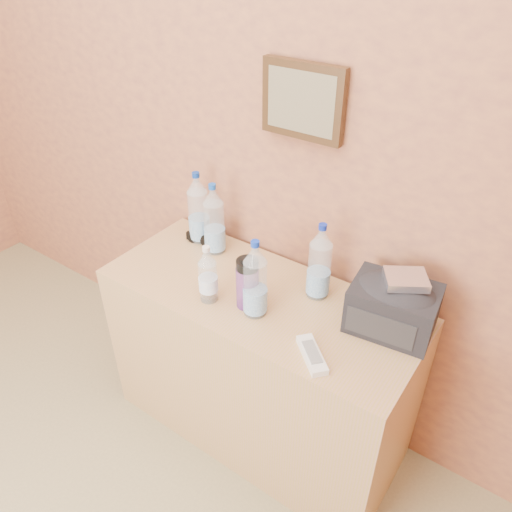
{
  "coord_description": "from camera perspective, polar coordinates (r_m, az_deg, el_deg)",
  "views": [
    {
      "loc": [
        1.05,
        0.56,
        1.91
      ],
      "look_at": [
        0.24,
        1.71,
        0.93
      ],
      "focal_mm": 35.0,
      "sensor_mm": 36.0,
      "label": 1
    }
  ],
  "objects": [
    {
      "name": "pet_large_d",
      "position": [
        1.68,
        -0.1,
        -3.03
      ],
      "size": [
        0.08,
        0.08,
        0.3
      ],
      "rotation": [
        0.0,
        0.0,
        -0.34
      ],
      "color": "silver",
      "rests_on": "dresser"
    },
    {
      "name": "picture_frame",
      "position": [
        1.71,
        5.36,
        17.21
      ],
      "size": [
        0.3,
        0.03,
        0.25
      ],
      "primitive_type": null,
      "color": "#382311",
      "rests_on": "room_shell"
    },
    {
      "name": "pet_large_a",
      "position": [
        2.08,
        -6.6,
        5.13
      ],
      "size": [
        0.08,
        0.08,
        0.31
      ],
      "rotation": [
        0.0,
        0.0,
        0.37
      ],
      "color": "silver",
      "rests_on": "dresser"
    },
    {
      "name": "dresser",
      "position": [
        2.09,
        0.3,
        -12.42
      ],
      "size": [
        1.21,
        0.5,
        0.75
      ],
      "primitive_type": "cube",
      "color": "#B3774B",
      "rests_on": "ground"
    },
    {
      "name": "ac_remote",
      "position": [
        1.6,
        6.4,
        -11.16
      ],
      "size": [
        0.16,
        0.15,
        0.02
      ],
      "primitive_type": "cube",
      "rotation": [
        0.0,
        0.0,
        -0.72
      ],
      "color": "silver",
      "rests_on": "dresser"
    },
    {
      "name": "pet_large_c",
      "position": [
        1.77,
        7.26,
        -1.0
      ],
      "size": [
        0.08,
        0.08,
        0.3
      ],
      "rotation": [
        0.0,
        0.0,
        -0.42
      ],
      "color": "white",
      "rests_on": "dresser"
    },
    {
      "name": "sunglasses",
      "position": [
        2.12,
        -6.33,
        1.97
      ],
      "size": [
        0.14,
        0.07,
        0.03
      ],
      "primitive_type": null,
      "rotation": [
        0.0,
        0.0,
        0.15
      ],
      "color": "black",
      "rests_on": "dresser"
    },
    {
      "name": "pet_large_b",
      "position": [
        2.0,
        -4.8,
        3.86
      ],
      "size": [
        0.08,
        0.08,
        0.3
      ],
      "rotation": [
        0.0,
        0.0,
        -0.39
      ],
      "color": "silver",
      "rests_on": "dresser"
    },
    {
      "name": "toiletry_bag",
      "position": [
        1.7,
        15.41,
        -5.5
      ],
      "size": [
        0.3,
        0.23,
        0.19
      ],
      "primitive_type": null,
      "rotation": [
        0.0,
        0.0,
        0.12
      ],
      "color": "black",
      "rests_on": "dresser"
    },
    {
      "name": "pet_small",
      "position": [
        1.76,
        -5.51,
        -2.39
      ],
      "size": [
        0.07,
        0.07,
        0.23
      ],
      "rotation": [
        0.0,
        0.0,
        -0.14
      ],
      "color": "silver",
      "rests_on": "dresser"
    },
    {
      "name": "nalgene_bottle",
      "position": [
        1.73,
        -0.98,
        -3.05
      ],
      "size": [
        0.08,
        0.08,
        0.2
      ],
      "rotation": [
        0.0,
        0.0,
        0.29
      ],
      "color": "purple",
      "rests_on": "dresser"
    },
    {
      "name": "foil_packet",
      "position": [
        1.64,
        16.76,
        -2.58
      ],
      "size": [
        0.17,
        0.16,
        0.03
      ],
      "primitive_type": "cube",
      "rotation": [
        0.0,
        0.0,
        0.56
      ],
      "color": "white",
      "rests_on": "toiletry_bag"
    }
  ]
}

